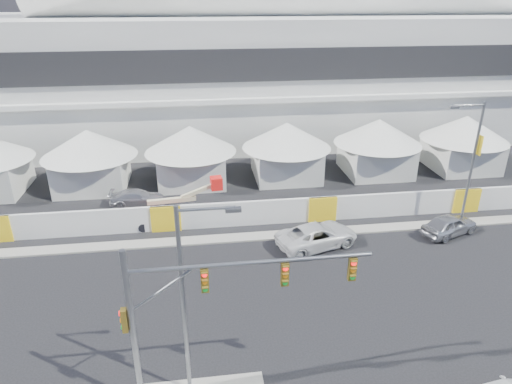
{
  "coord_description": "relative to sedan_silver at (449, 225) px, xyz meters",
  "views": [
    {
      "loc": [
        -3.46,
        -16.52,
        16.48
      ],
      "look_at": [
        0.17,
        10.0,
        4.73
      ],
      "focal_mm": 32.0,
      "sensor_mm": 36.0,
      "label": 1
    }
  ],
  "objects": [
    {
      "name": "ground",
      "position": [
        -14.7,
        -11.03,
        -0.77
      ],
      "size": [
        160.0,
        160.0,
        0.0
      ],
      "primitive_type": "plane",
      "color": "black",
      "rests_on": "ground"
    },
    {
      "name": "far_curb",
      "position": [
        5.3,
        1.47,
        -0.71
      ],
      "size": [
        80.0,
        1.2,
        0.12
      ],
      "primitive_type": "cube",
      "color": "gray",
      "rests_on": "ground"
    },
    {
      "name": "stadium",
      "position": [
        -6.0,
        30.48,
        8.68
      ],
      "size": [
        80.0,
        24.8,
        21.98
      ],
      "color": "silver",
      "rests_on": "ground"
    },
    {
      "name": "tent_row",
      "position": [
        -14.2,
        12.97,
        2.38
      ],
      "size": [
        53.4,
        8.4,
        5.4
      ],
      "color": "silver",
      "rests_on": "ground"
    },
    {
      "name": "hoarding_fence",
      "position": [
        -8.7,
        3.47,
        0.23
      ],
      "size": [
        70.0,
        0.25,
        2.0
      ],
      "primitive_type": "cube",
      "color": "silver",
      "rests_on": "ground"
    },
    {
      "name": "sedan_silver",
      "position": [
        0.0,
        0.0,
        0.0
      ],
      "size": [
        3.32,
        4.89,
        1.55
      ],
      "primitive_type": "imported",
      "rotation": [
        0.0,
        0.0,
        1.94
      ],
      "color": "#A3A4A8",
      "rests_on": "ground"
    },
    {
      "name": "pickup_curb",
      "position": [
        -10.1,
        -0.32,
        0.04
      ],
      "size": [
        4.35,
        6.41,
        1.63
      ],
      "primitive_type": "imported",
      "rotation": [
        0.0,
        0.0,
        1.88
      ],
      "color": "silver",
      "rests_on": "ground"
    },
    {
      "name": "lot_car_c",
      "position": [
        -23.29,
        8.32,
        -0.11
      ],
      "size": [
        2.07,
        4.66,
        1.33
      ],
      "primitive_type": "imported",
      "rotation": [
        0.0,
        0.0,
        1.52
      ],
      "color": "#B9B9BE",
      "rests_on": "ground"
    },
    {
      "name": "traffic_mast",
      "position": [
        -19.02,
        -12.53,
        3.61
      ],
      "size": [
        10.05,
        0.74,
        7.63
      ],
      "color": "slate",
      "rests_on": "median_island"
    },
    {
      "name": "streetlight_median",
      "position": [
        -18.8,
        -12.09,
        4.6
      ],
      "size": [
        2.52,
        0.25,
        9.1
      ],
      "color": "slate",
      "rests_on": "median_island"
    },
    {
      "name": "streetlight_curb",
      "position": [
        1.65,
        1.47,
        4.75
      ],
      "size": [
        2.82,
        0.63,
        9.52
      ],
      "color": "gray",
      "rests_on": "ground"
    },
    {
      "name": "boom_lift",
      "position": [
        -20.75,
        4.47,
        0.16
      ],
      "size": [
        6.94,
        1.93,
        3.48
      ],
      "rotation": [
        0.0,
        0.0,
        0.11
      ],
      "color": "red",
      "rests_on": "ground"
    }
  ]
}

